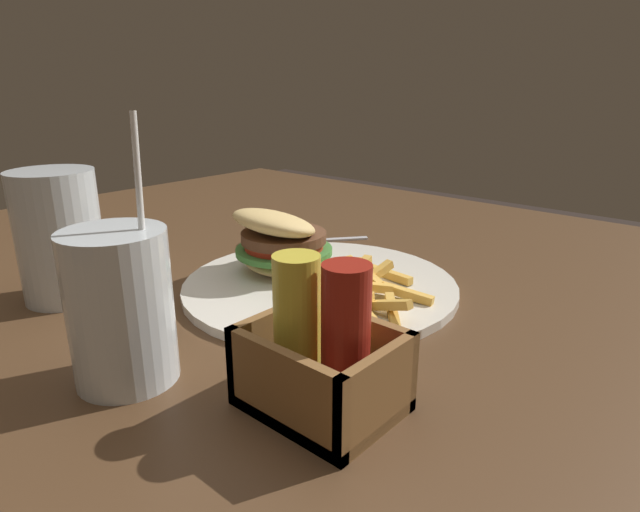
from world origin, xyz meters
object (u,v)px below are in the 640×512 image
Objects in this scene: condiment_caddy at (321,357)px; juice_glass at (121,313)px; spoon at (268,239)px; meal_plate_near at (305,266)px; beer_glass at (60,239)px.

juice_glass is at bearing 26.85° from condiment_caddy.
juice_glass is 1.27× the size of spoon.
spoon is at bearing -60.53° from juice_glass.
meal_plate_near is at bearing -82.28° from juice_glass.
juice_glass is at bearing 167.85° from beer_glass.
condiment_caddy is at bearing -153.15° from juice_glass.
beer_glass is at bearing 49.33° from meal_plate_near.
condiment_caddy is at bearing 90.22° from spoon.
juice_glass reaches higher than meal_plate_near.
condiment_caddy reaches higher than spoon.
condiment_caddy is at bearing -175.34° from beer_glass.
meal_plate_near is at bearing -130.67° from beer_glass.
condiment_caddy is (-0.35, -0.03, -0.03)m from beer_glass.
beer_glass is 0.30m from spoon.
juice_glass is 0.39m from spoon.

